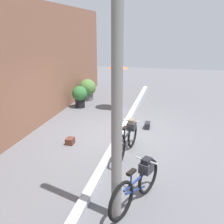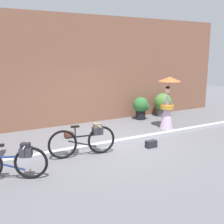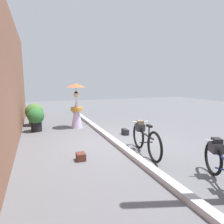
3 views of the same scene
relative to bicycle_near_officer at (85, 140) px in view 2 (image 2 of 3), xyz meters
name	(u,v)px [view 2 (image 2 of 3)]	position (x,y,z in m)	size (l,w,h in m)	color
ground_plane	(114,145)	(1.12, 0.43, -0.45)	(30.00, 30.00, 0.00)	slate
building_wall	(75,70)	(1.12, 3.53, 1.63)	(14.00, 0.40, 4.16)	brown
sidewalk_curb	(114,143)	(1.12, 0.43, -0.39)	(14.00, 0.20, 0.12)	#B2B2B7
bicycle_near_officer	(85,140)	(0.00, 0.00, 0.00)	(1.85, 0.48, 0.87)	black
bicycle_far_side	(11,161)	(-1.98, -0.57, -0.02)	(1.60, 0.74, 0.83)	black
person_with_parasol	(168,103)	(3.77, 1.13, 0.51)	(0.82, 0.82, 1.90)	silver
potted_plant_by_door	(141,107)	(3.74, 2.76, 0.09)	(0.66, 0.64, 0.94)	black
potted_plant_small	(163,104)	(4.96, 2.82, 0.09)	(0.81, 0.79, 1.00)	#59595B
backpack_on_pavement	(151,144)	(1.97, -0.34, -0.34)	(0.34, 0.17, 0.21)	#26262D
backpack_spare	(69,135)	(0.17, 1.74, -0.35)	(0.27, 0.22, 0.19)	#592D23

